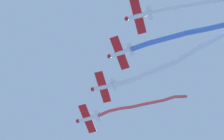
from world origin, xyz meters
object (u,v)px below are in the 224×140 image
object	(u,v)px
airplane_right_wing	(120,53)
airplane_slot	(138,16)
airplane_lead	(88,118)
airplane_left_wing	(103,87)

from	to	relation	value
airplane_right_wing	airplane_slot	size ratio (longest dim) A/B	1.04
airplane_lead	airplane_right_wing	world-z (taller)	airplane_right_wing
airplane_left_wing	airplane_slot	xyz separation A→B (m)	(15.26, -2.28, 0.50)
airplane_lead	airplane_left_wing	xyz separation A→B (m)	(7.64, -1.14, 0.25)
airplane_right_wing	airplane_slot	bearing A→B (deg)	133.73
airplane_left_wing	airplane_right_wing	world-z (taller)	airplane_right_wing
airplane_lead	airplane_left_wing	world-z (taller)	airplane_left_wing
airplane_lead	airplane_left_wing	bearing A→B (deg)	131.58
airplane_left_wing	airplane_slot	distance (m)	15.44
airplane_lead	airplane_slot	size ratio (longest dim) A/B	1.02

